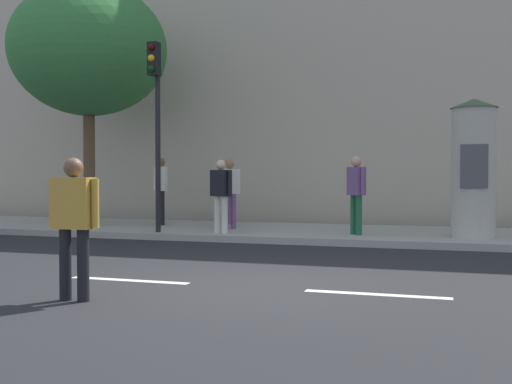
% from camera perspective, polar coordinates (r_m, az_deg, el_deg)
% --- Properties ---
extents(ground_plane, '(80.00, 80.00, 0.00)m').
position_cam_1_polar(ground_plane, '(8.39, -0.98, -8.59)').
color(ground_plane, '#232326').
extents(sidewalk_curb, '(36.00, 4.00, 0.15)m').
position_cam_1_polar(sidewalk_curb, '(15.12, 7.53, -3.76)').
color(sidewalk_curb, '#9E9B93').
rests_on(sidewalk_curb, ground_plane).
extents(lane_markings, '(25.80, 0.16, 0.01)m').
position_cam_1_polar(lane_markings, '(8.39, -0.98, -8.56)').
color(lane_markings, silver).
rests_on(lane_markings, ground_plane).
extents(building_backdrop, '(36.00, 5.00, 11.57)m').
position_cam_1_polar(building_backdrop, '(20.46, 10.13, 13.71)').
color(building_backdrop, '#B7A893').
rests_on(building_backdrop, ground_plane).
extents(traffic_light, '(0.24, 0.45, 4.33)m').
position_cam_1_polar(traffic_light, '(14.71, -9.05, 7.73)').
color(traffic_light, black).
rests_on(traffic_light, sidewalk_curb).
extents(poster_column, '(0.99, 0.99, 2.93)m').
position_cam_1_polar(poster_column, '(14.08, 19.04, 2.12)').
color(poster_column, '#B2ADA3').
rests_on(poster_column, sidewalk_curb).
extents(street_tree, '(4.10, 4.10, 6.36)m').
position_cam_1_polar(street_tree, '(17.54, -14.89, 12.30)').
color(street_tree, brown).
rests_on(street_tree, sidewalk_curb).
extents(pedestrian_in_red_top, '(0.65, 0.25, 1.68)m').
position_cam_1_polar(pedestrian_in_red_top, '(7.68, -16.12, -2.12)').
color(pedestrian_in_red_top, black).
rests_on(pedestrian_in_red_top, ground_plane).
extents(pedestrian_in_dark_shirt, '(0.26, 0.60, 1.50)m').
position_cam_1_polar(pedestrian_in_dark_shirt, '(16.84, -2.68, 0.00)').
color(pedestrian_in_dark_shirt, '#724C84').
rests_on(pedestrian_in_dark_shirt, sidewalk_curb).
extents(pedestrian_tallest, '(0.45, 0.46, 1.74)m').
position_cam_1_polar(pedestrian_tallest, '(14.10, 9.03, 0.29)').
color(pedestrian_tallest, '#1E5938').
rests_on(pedestrian_tallest, sidewalk_curb).
extents(pedestrian_in_light_jacket, '(0.46, 0.60, 1.70)m').
position_cam_1_polar(pedestrian_in_light_jacket, '(15.41, -2.42, 0.40)').
color(pedestrian_in_light_jacket, '#724C84').
rests_on(pedestrian_in_light_jacket, sidewalk_curb).
extents(pedestrian_with_backpack, '(0.60, 0.42, 1.66)m').
position_cam_1_polar(pedestrian_with_backpack, '(14.37, -3.19, 0.20)').
color(pedestrian_with_backpack, silver).
rests_on(pedestrian_with_backpack, sidewalk_curb).
extents(pedestrian_with_bag, '(0.47, 0.46, 1.78)m').
position_cam_1_polar(pedestrian_with_bag, '(16.82, -8.62, 0.61)').
color(pedestrian_with_bag, black).
rests_on(pedestrian_with_bag, sidewalk_curb).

